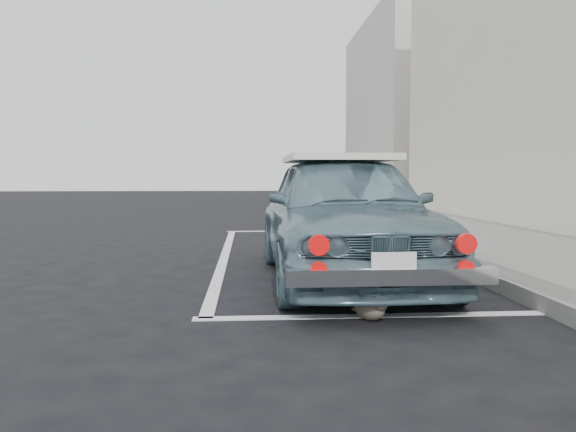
# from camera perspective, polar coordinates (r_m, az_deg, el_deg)

# --- Properties ---
(ground) EXTENTS (80.00, 80.00, 0.00)m
(ground) POSITION_cam_1_polar(r_m,az_deg,el_deg) (4.98, 2.57, -8.83)
(ground) COLOR black
(ground) RESTS_ON ground
(sidewalk) EXTENTS (2.80, 40.00, 0.15)m
(sidewalk) POSITION_cam_1_polar(r_m,az_deg,el_deg) (7.86, 24.69, -3.90)
(sidewalk) COLOR slate
(sidewalk) RESTS_ON ground
(building_far) EXTENTS (3.50, 10.00, 8.00)m
(building_far) POSITION_cam_1_polar(r_m,az_deg,el_deg) (25.93, 11.69, 10.33)
(building_far) COLOR beige
(building_far) RESTS_ON ground
(pline_rear) EXTENTS (3.00, 0.12, 0.01)m
(pline_rear) POSITION_cam_1_polar(r_m,az_deg,el_deg) (4.58, 9.61, -9.96)
(pline_rear) COLOR silver
(pline_rear) RESTS_ON ground
(pline_front) EXTENTS (3.00, 0.12, 0.01)m
(pline_front) POSITION_cam_1_polar(r_m,az_deg,el_deg) (11.43, 1.35, -1.53)
(pline_front) COLOR silver
(pline_front) RESTS_ON ground
(pline_side) EXTENTS (0.12, 7.00, 0.01)m
(pline_side) POSITION_cam_1_polar(r_m,az_deg,el_deg) (7.91, -6.44, -4.03)
(pline_side) COLOR silver
(pline_side) RESTS_ON ground
(retro_coupe) EXTENTS (1.69, 4.11, 1.39)m
(retro_coupe) POSITION_cam_1_polar(r_m,az_deg,el_deg) (6.07, 5.66, 0.18)
(retro_coupe) COLOR slate
(retro_coupe) RESTS_ON ground
(cat) EXTENTS (0.30, 0.43, 0.24)m
(cat) POSITION_cam_1_polar(r_m,az_deg,el_deg) (4.42, 8.43, -9.05)
(cat) COLOR brown
(cat) RESTS_ON ground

